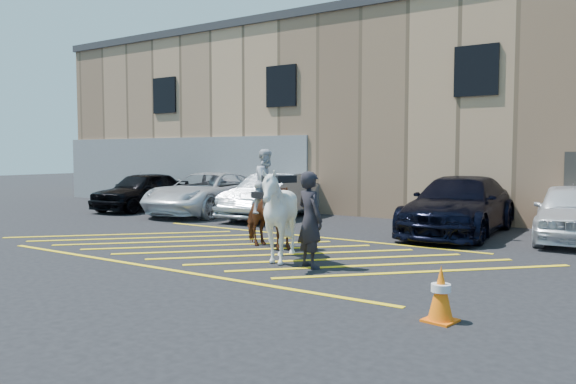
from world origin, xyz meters
The scene contains 12 objects.
ground centered at (0.00, 0.00, 0.00)m, with size 90.00×90.00×0.00m, color black.
car_black_suv centered at (-8.68, 4.48, 0.73)m, with size 1.72×4.28×1.46m, color black.
car_white_pickup centered at (-5.69, 4.81, 0.74)m, with size 2.45×5.31×1.48m, color silver.
car_silver_sedan centered at (-3.02, 5.00, 0.74)m, with size 1.57×4.49×1.48m, color #979EA5.
car_blue_suv centered at (3.23, 4.79, 0.77)m, with size 2.15×5.28×1.53m, color black.
car_white_suv centered at (5.90, 5.08, 0.72)m, with size 1.69×4.21×1.43m, color white.
handler centered at (2.21, -1.16, 0.91)m, with size 0.67×0.44×1.82m, color black.
warehouse centered at (-0.01, 11.99, 3.65)m, with size 32.42×10.20×7.30m.
hatching_zone centered at (0.00, -0.30, 0.01)m, with size 12.60×5.12×0.01m.
mounted_bay centered at (0.27, 0.14, 0.91)m, with size 1.83×1.11×2.25m.
saddled_white centered at (1.41, -1.04, 0.93)m, with size 1.97×2.09×1.86m.
traffic_cone centered at (5.38, -3.14, 0.37)m, with size 0.44×0.44×0.73m.
Camera 1 is at (7.67, -10.12, 2.17)m, focal length 35.00 mm.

